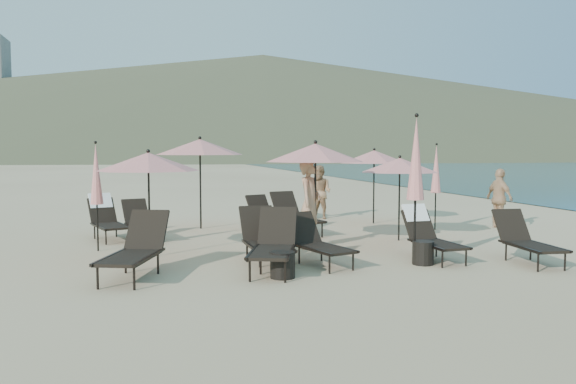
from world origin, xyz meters
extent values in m
plane|color=#D6BA8C|center=(0.00, 0.00, 0.00)|extent=(800.00, 800.00, 0.00)
cone|color=brown|center=(60.00, 300.00, 27.50)|extent=(690.00, 690.00, 55.00)
cone|color=brown|center=(190.00, 330.00, 16.00)|extent=(280.00, 280.00, 32.00)
cube|color=beige|center=(-45.00, 310.00, 19.00)|extent=(18.00, 16.00, 38.00)
cube|color=black|center=(-4.61, -0.34, 0.38)|extent=(1.08, 1.47, 0.05)
cube|color=black|center=(-4.32, 0.49, 0.71)|extent=(0.81, 0.69, 0.68)
cylinder|color=black|center=(-5.06, -0.77, 0.19)|extent=(0.04, 0.04, 0.37)
cylinder|color=black|center=(-4.69, 0.30, 0.19)|extent=(0.04, 0.04, 0.37)
cylinder|color=black|center=(-4.53, -0.95, 0.19)|extent=(0.04, 0.04, 0.37)
cylinder|color=black|center=(-4.15, 0.11, 0.19)|extent=(0.04, 0.04, 0.37)
cube|color=black|center=(-4.91, -0.18, 0.40)|extent=(0.53, 1.41, 0.04)
cube|color=black|center=(-4.29, -0.40, 0.40)|extent=(0.53, 1.41, 0.04)
cube|color=black|center=(-2.20, 0.18, 0.37)|extent=(0.70, 1.30, 0.05)
cube|color=black|center=(-2.23, 1.04, 0.69)|extent=(0.68, 0.51, 0.66)
cylinder|color=black|center=(-2.46, -0.36, 0.18)|extent=(0.04, 0.04, 0.36)
cylinder|color=black|center=(-2.50, 0.73, 0.18)|extent=(0.04, 0.04, 0.36)
cylinder|color=black|center=(-1.91, -0.35, 0.18)|extent=(0.04, 0.04, 0.36)
cylinder|color=black|center=(-1.95, 0.75, 0.18)|extent=(0.04, 0.04, 0.36)
cube|color=black|center=(-2.53, 0.22, 0.38)|extent=(0.09, 1.44, 0.04)
cube|color=black|center=(-1.89, 0.24, 0.38)|extent=(0.09, 1.44, 0.04)
cube|color=black|center=(-2.29, -0.43, 0.39)|extent=(1.09, 1.47, 0.06)
cube|color=black|center=(-1.99, 0.40, 0.71)|extent=(0.81, 0.70, 0.68)
cylinder|color=black|center=(-2.74, -0.86, 0.19)|extent=(0.04, 0.04, 0.37)
cylinder|color=black|center=(-2.36, 0.21, 0.19)|extent=(0.04, 0.04, 0.37)
cylinder|color=black|center=(-2.20, -1.05, 0.19)|extent=(0.04, 0.04, 0.37)
cylinder|color=black|center=(-1.82, 0.02, 0.19)|extent=(0.04, 0.04, 0.37)
cube|color=black|center=(-2.58, -0.27, 0.40)|extent=(0.54, 1.41, 0.04)
cube|color=black|center=(-1.96, -0.49, 0.40)|extent=(0.54, 1.41, 0.04)
cube|color=black|center=(-1.21, -0.08, 0.34)|extent=(0.89, 1.27, 0.05)
cube|color=black|center=(-1.42, 0.67, 0.62)|extent=(0.69, 0.59, 0.59)
cylinder|color=black|center=(-1.31, -0.61, 0.16)|extent=(0.03, 0.03, 0.33)
cylinder|color=black|center=(-1.59, 0.34, 0.16)|extent=(0.03, 0.03, 0.33)
cylinder|color=black|center=(-0.83, -0.47, 0.16)|extent=(0.03, 0.03, 0.33)
cylinder|color=black|center=(-1.11, 0.48, 0.16)|extent=(0.03, 0.03, 0.33)
cube|color=black|center=(-1.50, -0.11, 0.35)|extent=(0.40, 1.26, 0.04)
cube|color=black|center=(-0.94, 0.05, 0.35)|extent=(0.40, 1.26, 0.04)
cube|color=black|center=(1.02, -0.17, 0.33)|extent=(0.65, 1.17, 0.05)
cube|color=black|center=(0.98, 0.60, 0.61)|extent=(0.61, 0.46, 0.59)
cylinder|color=black|center=(0.80, -0.66, 0.16)|extent=(0.03, 0.03, 0.32)
cylinder|color=black|center=(0.74, 0.32, 0.16)|extent=(0.03, 0.03, 0.32)
cylinder|color=black|center=(1.29, -0.63, 0.16)|extent=(0.03, 0.03, 0.32)
cylinder|color=black|center=(1.24, 0.35, 0.16)|extent=(0.03, 0.03, 0.32)
cube|color=black|center=(0.73, -0.14, 0.34)|extent=(0.11, 1.28, 0.04)
cube|color=black|center=(1.30, -0.11, 0.34)|extent=(0.11, 1.28, 0.04)
cube|color=white|center=(0.97, 0.73, 0.84)|extent=(0.53, 0.30, 0.35)
cube|color=black|center=(2.54, -0.89, 0.35)|extent=(0.71, 1.24, 0.05)
cube|color=black|center=(2.61, -0.09, 0.64)|extent=(0.65, 0.50, 0.61)
cylinder|color=black|center=(2.24, -1.36, 0.17)|extent=(0.04, 0.04, 0.34)
cylinder|color=black|center=(2.33, -0.34, 0.17)|extent=(0.04, 0.04, 0.34)
cylinder|color=black|center=(2.75, -1.40, 0.17)|extent=(0.04, 0.04, 0.34)
cylinder|color=black|center=(2.84, -0.39, 0.17)|extent=(0.04, 0.04, 0.34)
cube|color=black|center=(2.25, -0.81, 0.36)|extent=(0.15, 1.34, 0.04)
cube|color=black|center=(2.84, -0.87, 0.36)|extent=(0.15, 1.34, 0.04)
cube|color=black|center=(-5.13, 3.96, 0.34)|extent=(0.95, 1.31, 0.05)
cube|color=black|center=(-5.38, 4.72, 0.64)|extent=(0.72, 0.62, 0.61)
cylinder|color=black|center=(-5.22, 3.42, 0.17)|extent=(0.04, 0.04, 0.33)
cylinder|color=black|center=(-5.53, 4.38, 0.17)|extent=(0.04, 0.04, 0.33)
cylinder|color=black|center=(-4.73, 3.58, 0.17)|extent=(0.04, 0.04, 0.33)
cylinder|color=black|center=(-5.05, 4.54, 0.17)|extent=(0.04, 0.04, 0.33)
cube|color=black|center=(-5.42, 3.92, 0.35)|extent=(0.46, 1.27, 0.04)
cube|color=black|center=(-4.86, 4.10, 0.35)|extent=(0.46, 1.27, 0.04)
cube|color=white|center=(-5.42, 4.85, 0.87)|extent=(0.59, 0.43, 0.37)
cube|color=black|center=(-4.38, 3.79, 0.34)|extent=(0.89, 1.27, 0.05)
cube|color=black|center=(-4.59, 4.53, 0.62)|extent=(0.69, 0.58, 0.59)
cylinder|color=black|center=(-4.48, 3.26, 0.16)|extent=(0.03, 0.03, 0.33)
cylinder|color=black|center=(-4.75, 4.21, 0.16)|extent=(0.03, 0.03, 0.33)
cylinder|color=black|center=(-4.00, 3.39, 0.16)|extent=(0.03, 0.03, 0.33)
cylinder|color=black|center=(-4.27, 4.34, 0.16)|extent=(0.03, 0.03, 0.33)
cube|color=black|center=(-4.66, 3.75, 0.34)|extent=(0.39, 1.25, 0.04)
cube|color=black|center=(-4.11, 3.91, 0.34)|extent=(0.39, 1.25, 0.04)
cube|color=black|center=(-0.62, 3.69, 0.38)|extent=(0.95, 1.42, 0.05)
cube|color=black|center=(-0.82, 4.54, 0.70)|extent=(0.77, 0.63, 0.67)
cylinder|color=black|center=(-0.76, 3.10, 0.18)|extent=(0.04, 0.04, 0.37)
cylinder|color=black|center=(-1.02, 4.18, 0.18)|extent=(0.04, 0.04, 0.37)
cylinder|color=black|center=(-0.22, 3.23, 0.18)|extent=(0.04, 0.04, 0.37)
cylinder|color=black|center=(-0.48, 4.31, 0.18)|extent=(0.04, 0.04, 0.37)
cube|color=black|center=(-0.94, 3.67, 0.39)|extent=(0.38, 1.43, 0.04)
cube|color=black|center=(-0.31, 3.82, 0.39)|extent=(0.38, 1.43, 0.04)
cube|color=black|center=(-1.19, 4.16, 0.34)|extent=(0.95, 1.30, 0.05)
cube|color=black|center=(-1.44, 4.90, 0.63)|extent=(0.71, 0.61, 0.60)
cylinder|color=black|center=(-1.27, 3.62, 0.16)|extent=(0.03, 0.03, 0.33)
cylinder|color=black|center=(-1.59, 4.57, 0.16)|extent=(0.03, 0.03, 0.33)
cylinder|color=black|center=(-0.79, 3.79, 0.16)|extent=(0.03, 0.03, 0.33)
cylinder|color=black|center=(-1.12, 4.73, 0.16)|extent=(0.03, 0.03, 0.33)
cube|color=black|center=(-1.48, 4.11, 0.35)|extent=(0.46, 1.25, 0.04)
cube|color=black|center=(-0.93, 4.30, 0.35)|extent=(0.46, 1.25, 0.04)
cylinder|color=black|center=(-4.27, 1.69, 0.99)|extent=(0.04, 0.04, 1.98)
cone|color=#E78A83|center=(-4.27, 1.69, 1.88)|extent=(1.98, 1.98, 0.36)
sphere|color=black|center=(-4.27, 1.69, 2.09)|extent=(0.08, 0.08, 0.08)
cylinder|color=black|center=(-0.80, 1.90, 1.08)|extent=(0.05, 0.05, 2.16)
cone|color=#E78A83|center=(-0.80, 1.90, 2.06)|extent=(2.16, 2.16, 0.39)
sphere|color=black|center=(-0.80, 1.90, 2.28)|extent=(0.08, 0.08, 0.08)
cylinder|color=black|center=(1.39, 2.37, 0.93)|extent=(0.04, 0.04, 1.85)
cone|color=#E78A83|center=(1.39, 2.37, 1.76)|extent=(1.85, 1.85, 0.34)
sphere|color=black|center=(1.39, 2.37, 1.96)|extent=(0.07, 0.07, 0.07)
cylinder|color=black|center=(-2.91, 5.54, 1.15)|extent=(0.05, 0.05, 2.30)
cone|color=#E78A83|center=(-2.91, 5.54, 2.19)|extent=(2.30, 2.30, 0.42)
sphere|color=black|center=(-2.91, 5.54, 2.44)|extent=(0.09, 0.09, 0.09)
cylinder|color=black|center=(2.03, 5.39, 1.01)|extent=(0.04, 0.04, 2.02)
cone|color=#E78A83|center=(2.03, 5.39, 1.92)|extent=(2.02, 2.02, 0.37)
sphere|color=black|center=(2.03, 5.39, 2.13)|extent=(0.08, 0.08, 0.08)
cylinder|color=black|center=(0.50, -0.16, 0.60)|extent=(0.04, 0.04, 1.19)
cone|color=#E78A83|center=(0.50, -0.16, 1.95)|extent=(0.33, 0.33, 1.52)
sphere|color=black|center=(0.50, -0.16, 2.75)|extent=(0.08, 0.08, 0.08)
cylinder|color=black|center=(3.10, 3.77, 0.49)|extent=(0.04, 0.04, 0.98)
cone|color=#E78A83|center=(3.10, 3.77, 1.61)|extent=(0.27, 0.27, 1.25)
sphere|color=black|center=(3.10, 3.77, 2.27)|extent=(0.06, 0.06, 0.06)
cylinder|color=black|center=(-5.32, 2.66, 0.49)|extent=(0.04, 0.04, 0.99)
cone|color=#E78A83|center=(-5.32, 2.66, 1.61)|extent=(0.27, 0.27, 1.26)
sphere|color=black|center=(-5.32, 2.66, 2.27)|extent=(0.06, 0.06, 0.06)
cylinder|color=black|center=(-2.16, -0.70, 0.22)|extent=(0.42, 0.42, 0.44)
cylinder|color=black|center=(0.61, -0.28, 0.22)|extent=(0.40, 0.40, 0.43)
imported|color=tan|center=(-0.92, 1.90, 0.96)|extent=(0.78, 0.84, 1.92)
imported|color=#A77D56|center=(0.86, 6.84, 0.82)|extent=(0.98, 1.01, 1.65)
imported|color=tan|center=(4.95, 3.64, 0.81)|extent=(0.48, 0.98, 1.62)
camera|label=1|loc=(-4.33, -9.59, 2.11)|focal=35.00mm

